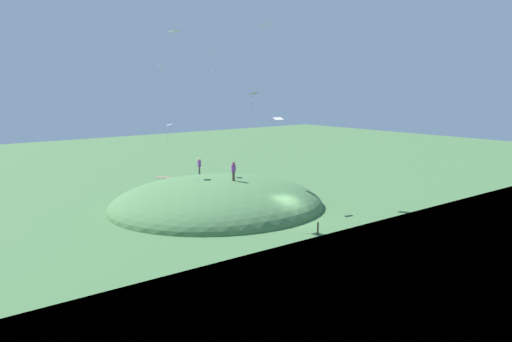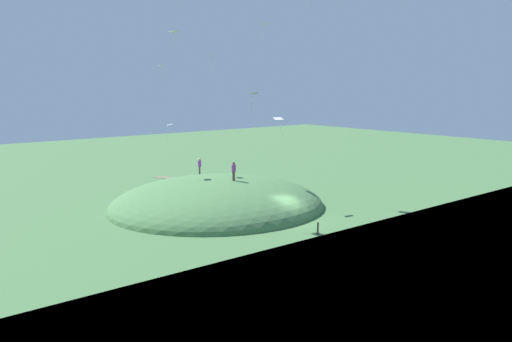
% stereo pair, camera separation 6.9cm
% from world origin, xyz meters
% --- Properties ---
extents(ground_plane, '(160.00, 160.00, 0.00)m').
position_xyz_m(ground_plane, '(0.00, 0.00, 0.00)').
color(ground_plane, '#436D3F').
extents(grass_hill, '(20.17, 21.39, 5.73)m').
position_xyz_m(grass_hill, '(8.26, 2.32, 0.00)').
color(grass_hill, '#487544').
rests_on(grass_hill, ground_plane).
extents(dirt_path, '(12.79, 7.18, 0.04)m').
position_xyz_m(dirt_path, '(21.01, -4.01, 0.02)').
color(dirt_path, '#68654B').
rests_on(dirt_path, ground_plane).
extents(person_with_child, '(0.55, 0.55, 1.82)m').
position_xyz_m(person_with_child, '(6.44, 1.67, 3.96)').
color(person_with_child, brown).
rests_on(person_with_child, grass_hill).
extents(person_near_shore, '(0.53, 0.53, 1.80)m').
position_xyz_m(person_near_shore, '(14.48, 0.34, 3.33)').
color(person_near_shore, '#584647').
rests_on(person_near_shore, grass_hill).
extents(kite_0, '(0.95, 0.89, 1.68)m').
position_xyz_m(kite_0, '(11.97, 5.35, 7.89)').
color(kite_0, white).
extents(kite_1, '(1.26, 1.31, 2.09)m').
position_xyz_m(kite_1, '(12.47, -0.07, 14.94)').
color(kite_1, white).
extents(kite_2, '(0.74, 0.99, 1.49)m').
position_xyz_m(kite_2, '(3.97, -1.82, 8.64)').
color(kite_2, white).
extents(kite_3, '(0.69, 0.84, 1.58)m').
position_xyz_m(kite_3, '(-0.69, 4.93, 11.09)').
color(kite_3, silver).
extents(kite_4, '(0.90, 0.76, 1.18)m').
position_xyz_m(kite_4, '(15.32, 4.21, 13.73)').
color(kite_4, silver).
extents(kite_6, '(1.04, 0.73, 1.51)m').
position_xyz_m(kite_6, '(7.09, 7.39, 16.29)').
color(kite_6, white).
extents(kite_7, '(1.19, 1.03, 1.69)m').
position_xyz_m(kite_7, '(8.24, -3.62, 17.77)').
color(kite_7, white).
extents(mooring_post, '(0.14, 0.14, 1.00)m').
position_xyz_m(mooring_post, '(-4.60, 1.46, 0.50)').
color(mooring_post, brown).
rests_on(mooring_post, ground_plane).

